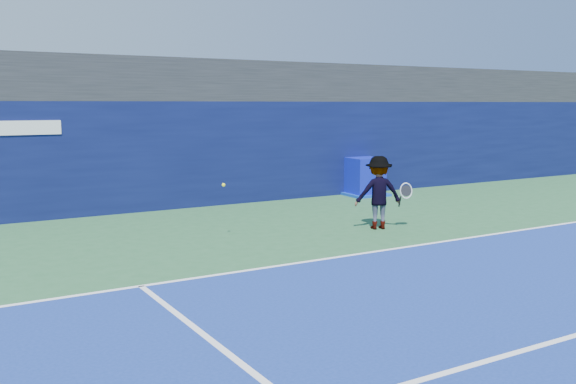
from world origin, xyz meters
The scene contains 7 objects.
ground centered at (0.00, 0.00, 0.00)m, with size 80.00×80.00×0.00m, color #285A33.
baseline centered at (0.00, 3.00, 0.01)m, with size 24.00×0.10×0.01m, color white.
stadium_band centered at (0.00, 11.50, 3.60)m, with size 36.00×3.00×1.20m, color #222227.
back_wall_assembly centered at (0.00, 10.50, 1.50)m, with size 36.00×1.03×3.00m.
equipment_cart centered at (4.50, 9.54, 0.55)m, with size 1.34×1.34×1.22m.
tennis_player centered at (1.37, 4.90, 0.86)m, with size 1.38×1.01×1.72m.
tennis_ball centered at (-2.25, 5.72, 1.19)m, with size 0.08×0.08×0.08m.
Camera 1 is at (-8.07, -6.87, 2.94)m, focal length 40.00 mm.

